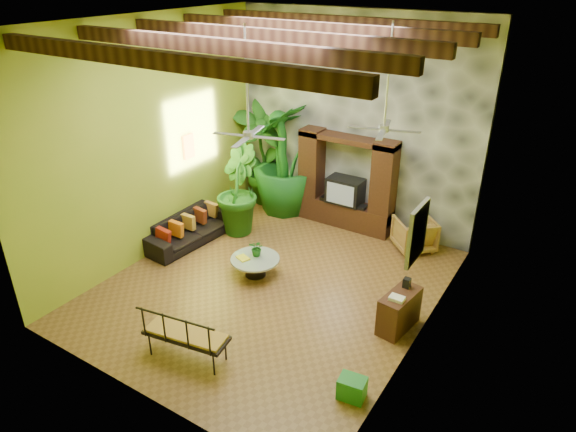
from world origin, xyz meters
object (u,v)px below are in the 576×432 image
Objects in this scene: entertainment_center at (346,189)px; iron_bench at (182,333)px; coffee_table at (255,264)px; green_bin at (352,388)px; ceiling_fan_back at (385,117)px; tall_plant_b at (236,189)px; sofa at (189,228)px; tall_plant_a at (262,153)px; ceiling_fan_front at (248,123)px; tall_plant_c at (284,158)px; side_console at (399,311)px; wicker_armchair at (414,234)px.

iron_bench is at bearing -90.02° from entertainment_center.
green_bin is (3.16, -1.96, -0.08)m from coffee_table.
entertainment_center is 5.75m from iron_bench.
coffee_table is at bearing 91.30° from iron_bench.
coffee_table is (-2.11, -1.10, -3.15)m from ceiling_fan_back.
green_bin is at bearing -62.08° from entertainment_center.
tall_plant_b reaches higher than green_bin.
coffee_table is 3.72m from green_bin.
tall_plant_b is 1.45× the size of iron_bench.
entertainment_center is at bearing 129.57° from ceiling_fan_back.
sofa is at bearing 121.49° from iron_bench.
entertainment_center is at bearing 38.61° from tall_plant_b.
ceiling_fan_back is 4.92m from tall_plant_a.
coffee_table is at bearing 122.38° from ceiling_fan_front.
entertainment_center is 1.77m from tall_plant_c.
green_bin is at bearing -31.79° from coffee_table.
green_bin is at bearing 5.92° from iron_bench.
iron_bench is (2.45, -5.75, -0.86)m from tall_plant_a.
entertainment_center reaches higher than side_console.
tall_plant_a is 7.26m from green_bin.
entertainment_center is at bearing 80.40° from coffee_table.
ceiling_fan_back is 3.41m from side_console.
iron_bench is 1.65× the size of side_console.
ceiling_fan_back is at bearing 27.57° from coffee_table.
entertainment_center is at bearing 86.76° from ceiling_fan_front.
tall_plant_b is at bearing 133.95° from ceiling_fan_front.
sofa is at bearing 156.37° from green_bin.
tall_plant_a is 1.31× the size of tall_plant_b.
coffee_table is 1.13× the size of side_console.
coffee_table is at bearing -94.54° from sofa.
tall_plant_c is 6.70m from green_bin.
sofa is at bearing -120.09° from tall_plant_b.
ceiling_fan_front is at bearing 152.79° from green_bin.
tall_plant_c is at bearing 113.45° from ceiling_fan_front.
wicker_armchair is at bearing -56.65° from sofa.
tall_plant_c is at bearing -14.94° from sofa.
iron_bench is at bearing -63.60° from tall_plant_b.
ceiling_fan_back is at bearing 108.91° from green_bin.
sofa is 2.72× the size of wicker_armchair.
tall_plant_a is at bearing 154.31° from ceiling_fan_back.
green_bin is at bearing -44.50° from tall_plant_a.
tall_plant_c is at bearing -6.38° from tall_plant_a.
entertainment_center is 1.12× the size of tall_plant_b.
tall_plant_b is 4.93m from side_console.
entertainment_center is 3.82m from sofa.
green_bin is at bearing -108.65° from sofa.
tall_plant_c is 3.18× the size of side_console.
iron_bench is (-0.00, -5.73, -0.42)m from entertainment_center.
iron_bench is 2.78m from green_bin.
tall_plant_b is at bearing -25.11° from sofa.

